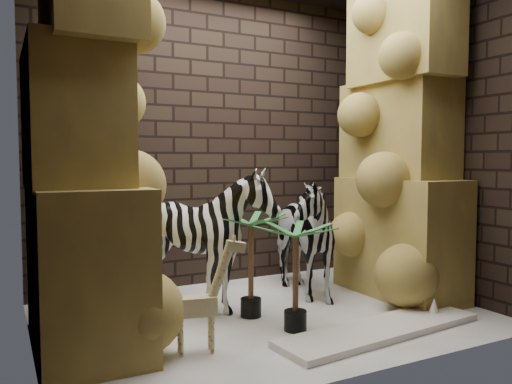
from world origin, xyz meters
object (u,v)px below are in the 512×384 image
zebra_right (295,227)px  palm_back (296,277)px  surfboard (381,329)px  palm_front (251,265)px  giraffe_toy (196,293)px  zebra_left (205,247)px

zebra_right → palm_back: (-0.53, -0.86, -0.24)m
surfboard → zebra_right: bearing=84.7°
palm_front → giraffe_toy: bearing=-142.2°
zebra_left → giraffe_toy: bearing=-104.8°
zebra_right → palm_front: (-0.67, -0.41, -0.22)m
zebra_right → palm_front: 0.82m
giraffe_toy → palm_back: (0.81, 0.07, 0.01)m
surfboard → giraffe_toy: bearing=163.1°
palm_front → palm_back: 0.47m
palm_back → surfboard: palm_back is taller
palm_front → surfboard: (0.68, -0.79, -0.40)m
zebra_right → surfboard: size_ratio=0.75×
zebra_left → surfboard: 1.53m
zebra_left → palm_front: (0.29, -0.27, -0.12)m
zebra_right → giraffe_toy: size_ratio=1.63×
zebra_left → palm_front: zebra_left is taller
palm_front → palm_back: size_ratio=1.05×
zebra_right → palm_front: bearing=-142.2°
palm_front → zebra_left: bearing=137.9°
zebra_right → palm_front: size_ratio=1.52×
zebra_left → surfboard: bearing=-36.6°
zebra_left → palm_front: size_ratio=1.42×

